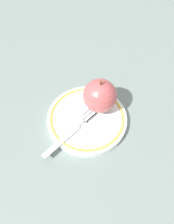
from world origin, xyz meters
name	(u,v)px	position (x,y,z in m)	size (l,w,h in m)	color
ground_plane	(92,121)	(0.00, 0.00, 0.00)	(2.00, 2.00, 0.00)	slate
plate	(87,119)	(-0.01, -0.01, 0.01)	(0.19, 0.19, 0.02)	white
apple_red_whole	(100,96)	(-0.01, 0.04, 0.06)	(0.08, 0.08, 0.09)	#B84E4D
fork	(73,129)	(-0.01, -0.06, 0.02)	(0.03, 0.19, 0.00)	silver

